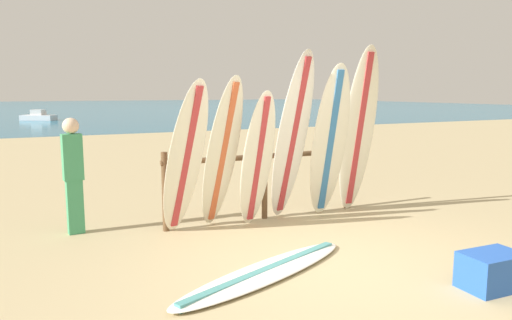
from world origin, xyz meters
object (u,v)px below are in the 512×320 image
surfboard_leaning_right (358,131)px  surfboard_leaning_center_left (257,160)px  surfboard_leaning_center_right (330,142)px  surfboard_leaning_far_left (185,160)px  surfboard_leaning_center (292,137)px  small_boat_offshore (39,117)px  surfboard_leaning_left (222,154)px  beachgoer_standing (73,171)px  surfboard_rack (265,171)px  cooler_box (492,271)px  surfboard_lying_on_sand (266,272)px

surfboard_leaning_right → surfboard_leaning_center_left: bearing=-177.7°
surfboard_leaning_center_right → surfboard_leaning_far_left: bearing=-179.2°
surfboard_leaning_far_left → surfboard_leaning_right: bearing=1.7°
surfboard_leaning_center → small_boat_offshore: 29.00m
surfboard_leaning_left → beachgoer_standing: bearing=158.8°
surfboard_leaning_center_left → small_boat_offshore: 29.07m
surfboard_leaning_center_left → surfboard_leaning_center_right: (1.22, 0.02, 0.19)m
surfboard_leaning_right → surfboard_rack: bearing=166.6°
surfboard_leaning_far_left → surfboard_leaning_center: 1.70m
surfboard_rack → cooler_box: bearing=-75.7°
surfboard_leaning_far_left → cooler_box: (2.21, -2.87, -0.87)m
surfboard_leaning_far_left → surfboard_leaning_left: 0.58m
surfboard_leaning_center_right → small_boat_offshore: surfboard_leaning_center_right is taller
surfboard_leaning_center_right → surfboard_lying_on_sand: surfboard_leaning_center_right is taller
surfboard_leaning_center_left → surfboard_rack: bearing=52.3°
surfboard_rack → surfboard_leaning_center: 0.68m
surfboard_rack → surfboard_leaning_left: bearing=-159.7°
surfboard_leaning_far_left → surfboard_leaning_right: (2.84, 0.08, 0.26)m
surfboard_leaning_right → surfboard_leaning_center_right: bearing=-174.6°
surfboard_leaning_center_right → surfboard_leaning_right: 0.60m
surfboard_rack → beachgoer_standing: beachgoer_standing is taller
surfboard_leaning_center_left → surfboard_leaning_far_left: bearing=-179.4°
surfboard_rack → small_boat_offshore: bearing=95.0°
surfboard_leaning_center → surfboard_leaning_center_right: surfboard_leaning_center is taller
surfboard_lying_on_sand → cooler_box: bearing=-34.4°
surfboard_leaning_left → small_boat_offshore: surfboard_leaning_left is taller
surfboard_leaning_left → surfboard_leaning_center: surfboard_leaning_center is taller
surfboard_leaning_left → surfboard_lying_on_sand: size_ratio=0.84×
surfboard_leaning_center → cooler_box: size_ratio=4.20×
surfboard_leaning_center → surfboard_leaning_right: (1.16, -0.06, 0.05)m
beachgoer_standing → cooler_box: 5.17m
surfboard_leaning_center → surfboard_leaning_right: surfboard_leaning_right is taller
surfboard_rack → surfboard_leaning_right: size_ratio=1.21×
surfboard_leaning_center → surfboard_leaning_center_right: bearing=-11.1°
surfboard_leaning_left → cooler_box: bearing=-61.3°
surfboard_leaning_center_right → surfboard_leaning_right: surfboard_leaning_right is taller
surfboard_leaning_far_left → surfboard_leaning_center: bearing=4.9°
surfboard_leaning_center_right → cooler_box: surfboard_leaning_center_right is taller
surfboard_leaning_far_left → surfboard_lying_on_sand: bearing=-77.3°
surfboard_leaning_right → cooler_box: 3.23m
surfboard_leaning_center_left → beachgoer_standing: surfboard_leaning_center_left is taller
surfboard_leaning_left → cooler_box: size_ratio=3.58×
surfboard_leaning_center_left → surfboard_lying_on_sand: bearing=-113.0°
surfboard_leaning_far_left → surfboard_leaning_center_right: (2.26, 0.03, 0.12)m
surfboard_leaning_right → beachgoer_standing: size_ratio=1.66×
surfboard_leaning_center_left → beachgoer_standing: size_ratio=1.24×
surfboard_leaning_left → cooler_box: 3.54m
surfboard_leaning_far_left → surfboard_lying_on_sand: 1.93m
beachgoer_standing → surfboard_leaning_center_left: bearing=-19.8°
surfboard_leaning_center → cooler_box: surfboard_leaning_center is taller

